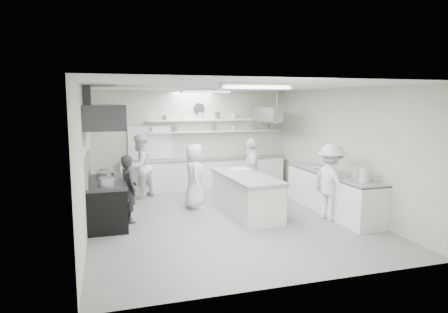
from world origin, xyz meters
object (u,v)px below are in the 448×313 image
object	(u,v)px
stove	(107,203)
cook_stove	(129,189)
cook_back	(140,166)
prep_island	(246,195)
back_counter	(205,174)
right_counter	(332,193)

from	to	relation	value
stove	cook_stove	distance (m)	0.56
stove	cook_back	distance (m)	2.41
cook_stove	prep_island	bearing A→B (deg)	-107.26
back_counter	cook_stove	bearing A→B (deg)	-130.64
back_counter	right_counter	size ratio (longest dim) A/B	1.52
right_counter	back_counter	bearing A→B (deg)	124.65
right_counter	cook_back	bearing A→B (deg)	147.31
stove	cook_back	size ratio (longest dim) A/B	1.01
back_counter	right_counter	bearing A→B (deg)	-55.35
prep_island	cook_back	world-z (taller)	cook_back
back_counter	right_counter	world-z (taller)	right_counter
stove	right_counter	xyz separation A→B (m)	(5.25, -0.60, 0.02)
stove	prep_island	xyz separation A→B (m)	(3.19, -0.13, -0.00)
stove	cook_stove	xyz separation A→B (m)	(0.47, -0.03, 0.30)
right_counter	prep_island	xyz separation A→B (m)	(-2.06, 0.47, -0.02)
prep_island	back_counter	bearing A→B (deg)	92.74
prep_island	cook_back	xyz separation A→B (m)	(-2.29, 2.32, 0.45)
prep_island	cook_back	bearing A→B (deg)	131.69
right_counter	prep_island	world-z (taller)	right_counter
prep_island	right_counter	bearing A→B (deg)	-15.76
right_counter	cook_stove	bearing A→B (deg)	173.22
stove	cook_back	bearing A→B (deg)	67.67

